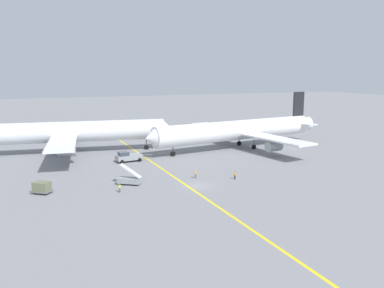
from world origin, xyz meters
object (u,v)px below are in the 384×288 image
at_px(gse_container_dolly_flat, 42,187).
at_px(ground_crew_marshaller_foreground, 235,175).
at_px(airliner_being_pushed, 238,130).
at_px(airliner_at_gate_left, 72,132).
at_px(pushback_tug, 128,157).
at_px(gse_stair_truck_yellow, 130,179).
at_px(ground_crew_wing_walker_right, 120,188).
at_px(ground_crew_ramp_agent_by_cones, 196,174).

relative_size(gse_container_dolly_flat, ground_crew_marshaller_foreground, 2.34).
xyz_separation_m(gse_container_dolly_flat, ground_crew_marshaller_foreground, (36.75, -5.30, -0.31)).
bearing_deg(airliner_being_pushed, airliner_at_gate_left, 165.18).
bearing_deg(pushback_tug, gse_stair_truck_yellow, -103.38).
bearing_deg(ground_crew_wing_walker_right, airliner_at_gate_left, 94.82).
relative_size(airliner_at_gate_left, ground_crew_wing_walker_right, 32.81).
relative_size(pushback_tug, ground_crew_wing_walker_right, 5.78).
bearing_deg(gse_stair_truck_yellow, ground_crew_wing_walker_right, -124.19).
xyz_separation_m(gse_stair_truck_yellow, ground_crew_ramp_agent_by_cones, (13.67, -0.88, -0.17)).
relative_size(airliner_being_pushed, gse_stair_truck_yellow, 11.89).
xyz_separation_m(pushback_tug, gse_stair_truck_yellow, (-4.72, -19.83, -0.18)).
bearing_deg(ground_crew_ramp_agent_by_cones, gse_container_dolly_flat, 177.30).
xyz_separation_m(airliner_being_pushed, pushback_tug, (-33.41, -4.45, -4.02)).
distance_m(airliner_being_pushed, pushback_tug, 33.94).
xyz_separation_m(airliner_at_gate_left, gse_container_dolly_flat, (-9.60, -35.54, -4.55)).
distance_m(airliner_being_pushed, gse_stair_truck_yellow, 45.39).
relative_size(airliner_at_gate_left, gse_container_dolly_flat, 14.03).
distance_m(airliner_at_gate_left, ground_crew_marshaller_foreground, 49.28).
relative_size(gse_stair_truck_yellow, ground_crew_wing_walker_right, 2.92).
height_order(gse_stair_truck_yellow, ground_crew_marshaller_foreground, gse_stair_truck_yellow).
xyz_separation_m(gse_container_dolly_flat, ground_crew_wing_walker_right, (13.02, -4.90, -0.32)).
relative_size(ground_crew_wing_walker_right, ground_crew_ramp_agent_by_cones, 1.01).
bearing_deg(airliner_being_pushed, gse_stair_truck_yellow, -147.51).
bearing_deg(airliner_at_gate_left, airliner_being_pushed, -14.82).
bearing_deg(airliner_being_pushed, ground_crew_ramp_agent_by_cones, -134.18).
distance_m(airliner_at_gate_left, gse_stair_truck_yellow, 36.92).
distance_m(airliner_at_gate_left, gse_container_dolly_flat, 37.10).
relative_size(airliner_being_pushed, gse_container_dolly_flat, 14.87).
distance_m(gse_container_dolly_flat, ground_crew_ramp_agent_by_cones, 29.70).
bearing_deg(pushback_tug, airliner_being_pushed, 7.59).
bearing_deg(gse_container_dolly_flat, ground_crew_ramp_agent_by_cones, -2.70).
height_order(airliner_at_gate_left, airliner_being_pushed, airliner_at_gate_left).
xyz_separation_m(airliner_being_pushed, ground_crew_wing_walker_right, (-41.10, -28.66, -4.37)).
xyz_separation_m(airliner_being_pushed, ground_crew_ramp_agent_by_cones, (-24.45, -25.16, -4.38)).
distance_m(ground_crew_marshaller_foreground, ground_crew_ramp_agent_by_cones, 8.09).
bearing_deg(gse_stair_truck_yellow, ground_crew_ramp_agent_by_cones, -3.70).
bearing_deg(ground_crew_marshaller_foreground, ground_crew_wing_walker_right, 179.04).
bearing_deg(ground_crew_marshaller_foreground, airliner_being_pushed, 59.14).
distance_m(pushback_tug, ground_crew_wing_walker_right, 25.41).
relative_size(airliner_at_gate_left, airliner_being_pushed, 0.94).
bearing_deg(ground_crew_marshaller_foreground, pushback_tug, 123.10).
bearing_deg(airliner_at_gate_left, ground_crew_wing_walker_right, -85.18).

